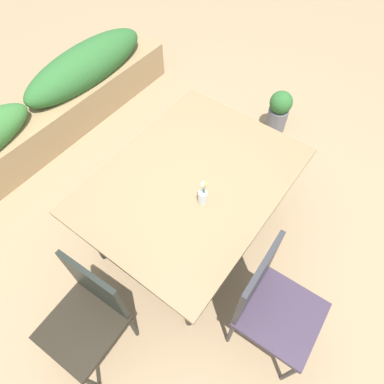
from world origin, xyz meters
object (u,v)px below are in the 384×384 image
Objects in this scene: flower_vase at (203,195)px; potted_plant at (279,111)px; chair_near_left at (271,302)px; planter_box at (34,119)px; dining_table at (192,183)px; chair_end_left at (88,313)px.

flower_vase reaches higher than potted_plant.
planter_box is (0.27, 2.71, -0.21)m from chair_near_left.
potted_plant is (1.55, 0.03, -0.44)m from dining_table.
chair_end_left is 1.01m from flower_vase.
potted_plant is (1.90, 0.89, -0.30)m from chair_near_left.
chair_end_left reaches higher than planter_box.
dining_table is 3.28× the size of potted_plant.
chair_near_left is at bearing -154.94° from potted_plant.
planter_box is (0.98, 1.85, -0.18)m from chair_end_left.
flower_vase is at bearing -123.46° from dining_table.
potted_plant is (1.66, 0.20, -0.58)m from flower_vase.
dining_table reaches higher than planter_box.
dining_table is at bearing -87.71° from planter_box.
chair_near_left is 0.78m from flower_vase.
chair_end_left is 0.93× the size of chair_near_left.
planter_box is at bearing 92.29° from dining_table.
dining_table is at bearing -178.80° from potted_plant.
chair_near_left reaches higher than planter_box.
chair_end_left is (-1.05, 0.00, -0.18)m from dining_table.
dining_table is 1.07m from chair_end_left.
dining_table is at bearing 56.54° from flower_vase.
chair_end_left reaches higher than dining_table.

